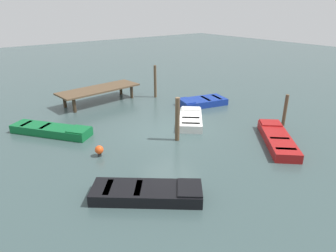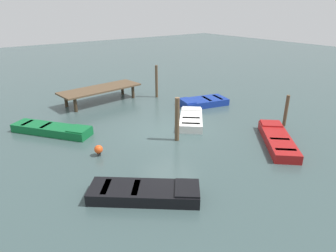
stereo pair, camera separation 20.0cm
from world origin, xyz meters
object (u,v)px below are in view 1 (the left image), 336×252
at_px(dock_segment, 99,90).
at_px(marker_buoy, 99,150).
at_px(rowboat_white, 191,119).
at_px(mooring_piling_far_left, 285,110).
at_px(rowboat_blue, 202,102).
at_px(rowboat_green, 52,130).
at_px(mooring_piling_mid_left, 177,119).
at_px(rowboat_red, 277,139).
at_px(rowboat_black, 148,192).
at_px(mooring_piling_near_right, 155,82).

bearing_deg(dock_segment, marker_buoy, -121.54).
height_order(rowboat_white, mooring_piling_far_left, mooring_piling_far_left).
xyz_separation_m(rowboat_blue, rowboat_green, (-9.06, 1.17, -0.00)).
height_order(rowboat_blue, mooring_piling_mid_left, mooring_piling_mid_left).
relative_size(rowboat_red, rowboat_green, 0.91).
distance_m(rowboat_blue, rowboat_white, 3.23).
height_order(rowboat_red, mooring_piling_mid_left, mooring_piling_mid_left).
bearing_deg(mooring_piling_mid_left, rowboat_white, 32.66).
relative_size(rowboat_blue, rowboat_black, 0.91).
bearing_deg(mooring_piling_near_right, dock_segment, 160.99).
relative_size(rowboat_white, mooring_piling_far_left, 1.77).
distance_m(rowboat_blue, rowboat_black, 10.20).
xyz_separation_m(rowboat_black, rowboat_white, (5.58, 4.17, 0.00)).
relative_size(rowboat_black, rowboat_white, 1.19).
relative_size(mooring_piling_near_right, marker_buoy, 4.57).
bearing_deg(mooring_piling_far_left, rowboat_black, -174.15).
bearing_deg(mooring_piling_mid_left, rowboat_black, -141.16).
relative_size(dock_segment, mooring_piling_far_left, 3.24).
distance_m(mooring_piling_mid_left, marker_buoy, 3.76).
distance_m(rowboat_black, mooring_piling_mid_left, 4.73).
distance_m(rowboat_red, mooring_piling_mid_left, 4.68).
distance_m(mooring_piling_far_left, mooring_piling_near_right, 8.66).
distance_m(rowboat_red, mooring_piling_far_left, 2.52).
bearing_deg(rowboat_black, rowboat_red, 38.33).
relative_size(rowboat_green, marker_buoy, 8.07).
height_order(mooring_piling_far_left, marker_buoy, mooring_piling_far_left).
xyz_separation_m(rowboat_white, mooring_piling_far_left, (3.68, -3.23, 0.62)).
height_order(mooring_piling_near_right, marker_buoy, mooring_piling_near_right).
bearing_deg(rowboat_red, rowboat_white, 61.78).
height_order(rowboat_red, mooring_piling_far_left, mooring_piling_far_left).
xyz_separation_m(dock_segment, rowboat_blue, (4.93, -4.43, -0.62)).
height_order(mooring_piling_near_right, mooring_piling_mid_left, mooring_piling_near_right).
bearing_deg(rowboat_red, dock_segment, 62.39).
bearing_deg(rowboat_black, rowboat_white, 76.26).
relative_size(dock_segment, rowboat_green, 1.40).
xyz_separation_m(rowboat_green, marker_buoy, (0.86, -3.56, 0.07)).
height_order(rowboat_blue, marker_buoy, marker_buoy).
bearing_deg(rowboat_white, marker_buoy, 136.93).
bearing_deg(rowboat_blue, rowboat_black, 50.38).
bearing_deg(rowboat_green, rowboat_red, 10.69).
bearing_deg(marker_buoy, mooring_piling_far_left, -16.35).
xyz_separation_m(rowboat_green, mooring_piling_mid_left, (4.47, -4.30, 0.83)).
relative_size(rowboat_blue, marker_buoy, 6.66).
distance_m(rowboat_green, mooring_piling_near_right, 8.00).
bearing_deg(rowboat_red, rowboat_blue, 32.31).
height_order(rowboat_green, mooring_piling_far_left, mooring_piling_far_left).
relative_size(mooring_piling_near_right, mooring_piling_mid_left, 1.05).
height_order(dock_segment, marker_buoy, dock_segment).
distance_m(rowboat_blue, rowboat_green, 9.13).
distance_m(rowboat_blue, marker_buoy, 8.54).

